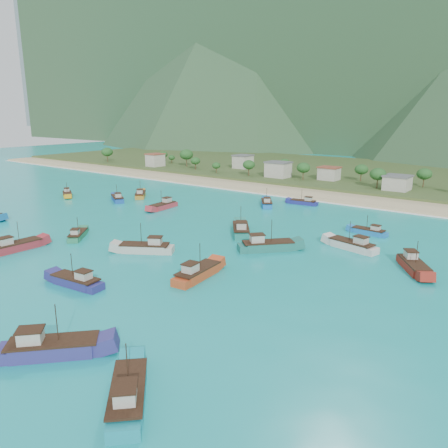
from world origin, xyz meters
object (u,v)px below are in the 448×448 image
Objects in this scene: boat_14 at (197,274)px; boat_2 at (369,232)px; boat_18 at (16,247)px; boat_1 at (267,246)px; boat_23 at (414,266)px; boat_9 at (163,206)px; boat_4 at (51,349)px; boat_19 at (117,199)px; boat_17 at (146,249)px; boat_28 at (267,204)px; boat_22 at (78,236)px; boat_21 at (67,195)px; boat_6 at (140,195)px; boat_24 at (303,203)px; boat_16 at (241,231)px; boat_15 at (128,396)px; boat_3 at (77,282)px; boat_10 at (352,246)px.

boat_2 is at bearing 67.17° from boat_14.
boat_18 is at bearing -170.71° from boat_14.
boat_1 reaches higher than boat_18.
boat_9 is at bearing -41.09° from boat_23.
boat_4 is 94.20m from boat_19.
boat_19 is at bearing 119.24° from boat_18.
boat_17 is 1.14× the size of boat_28.
boat_1 is at bearing -15.40° from boat_22.
boat_17 reaches higher than boat_21.
boat_6 is at bearing -44.54° from boat_23.
boat_9 is at bearing -170.54° from boat_28.
boat_17 is 72.41m from boat_21.
boat_21 is at bearing 169.07° from boat_28.
boat_24 is at bearing 29.71° from boat_22.
boat_24 is (-14.67, 67.58, -0.25)m from boat_14.
boat_19 is (-55.05, 8.25, -0.22)m from boat_16.
boat_15 is 1.03× the size of boat_28.
boat_16 reaches higher than boat_6.
boat_23 reaches higher than boat_9.
boat_4 is 106.48m from boat_21.
boat_21 is (-67.55, 26.09, -0.24)m from boat_17.
boat_19 is (-82.02, 65.55, -0.13)m from boat_15.
boat_19 is (-79.08, -10.27, 0.15)m from boat_2.
boat_23 reaches higher than boat_3.
boat_18 reaches higher than boat_23.
boat_18 is 78.86m from boat_23.
boat_9 reaches higher than boat_2.
boat_1 is 49.06m from boat_9.
boat_14 is at bearing 168.27° from boat_2.
boat_3 is at bearing 160.76° from boat_2.
boat_24 is (-43.39, 40.59, -0.18)m from boat_23.
boat_10 is 35.59m from boat_14.
boat_10 is 61.99m from boat_15.
boat_6 is 0.88× the size of boat_9.
boat_17 is at bearing 99.43° from boat_21.
boat_14 reaches higher than boat_24.
boat_3 is at bearing -132.13° from boat_16.
boat_4 reaches higher than boat_9.
boat_15 is 96.86m from boat_28.
boat_9 is 35.09m from boat_22.
boat_19 reaches higher than boat_21.
boat_9 is 1.08× the size of boat_28.
boat_18 reaches higher than boat_24.
boat_6 is at bearing 175.38° from boat_4.
boat_18 is 53.30m from boat_19.
boat_1 reaches higher than boat_17.
boat_10 is at bearing -54.75° from boat_23.
boat_10 reaches higher than boat_19.
boat_4 is 1.20× the size of boat_21.
boat_22 is at bearing 170.44° from boat_14.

